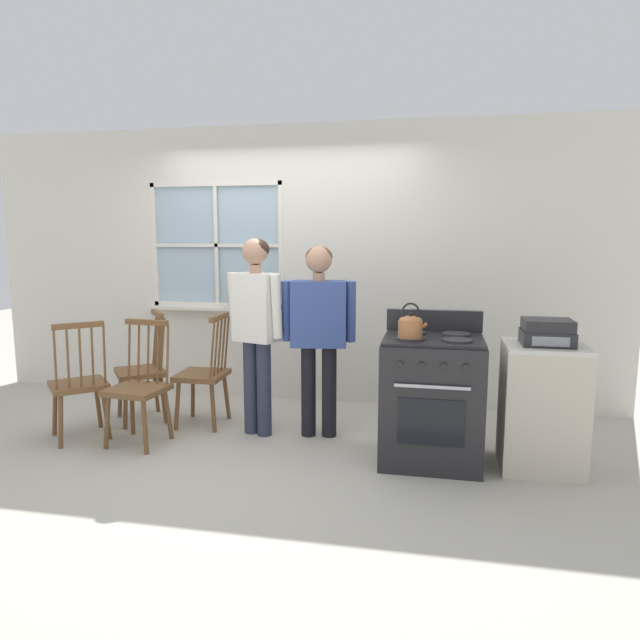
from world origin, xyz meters
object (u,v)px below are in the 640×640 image
(chair_by_window, at_px, (204,375))
(chair_near_wall, at_px, (139,389))
(person_teen_center, at_px, (319,321))
(stove, at_px, (432,398))
(chair_center_cluster, at_px, (143,371))
(chair_near_stove, at_px, (79,385))
(person_elderly_left, at_px, (256,318))
(kettle, at_px, (410,326))
(side_counter, at_px, (542,407))
(potted_plant, at_px, (236,298))
(stereo, at_px, (547,333))

(chair_by_window, height_order, chair_near_wall, same)
(chair_near_wall, xyz_separation_m, person_teen_center, (1.36, 0.45, 0.51))
(stove, bearing_deg, chair_center_cluster, 170.33)
(chair_near_stove, distance_m, person_elderly_left, 1.54)
(chair_near_wall, distance_m, stove, 2.28)
(kettle, distance_m, side_counter, 1.10)
(chair_center_cluster, distance_m, person_elderly_left, 1.25)
(chair_by_window, distance_m, chair_center_cluster, 0.59)
(person_teen_center, height_order, kettle, person_teen_center)
(chair_near_stove, bearing_deg, potted_plant, -165.26)
(chair_center_cluster, bearing_deg, stove, 42.36)
(chair_by_window, bearing_deg, person_elderly_left, 74.06)
(chair_by_window, xyz_separation_m, potted_plant, (-0.01, 0.86, 0.58))
(stove, bearing_deg, chair_near_stove, -177.83)
(stove, xyz_separation_m, kettle, (-0.16, -0.13, 0.55))
(chair_near_wall, distance_m, person_elderly_left, 1.08)
(kettle, bearing_deg, side_counter, 8.25)
(person_elderly_left, bearing_deg, stereo, 10.25)
(kettle, bearing_deg, stereo, 6.99)
(person_elderly_left, height_order, person_teen_center, person_elderly_left)
(stove, xyz_separation_m, side_counter, (0.76, 0.00, -0.02))
(stereo, bearing_deg, chair_near_stove, -178.58)
(chair_by_window, relative_size, side_counter, 1.09)
(stove, xyz_separation_m, stereo, (0.76, -0.02, 0.51))
(chair_near_wall, bearing_deg, chair_center_cluster, 121.54)
(person_teen_center, bearing_deg, person_elderly_left, 178.83)
(chair_by_window, bearing_deg, stereo, 79.21)
(stereo, bearing_deg, potted_plant, 154.48)
(chair_near_stove, xyz_separation_m, kettle, (2.64, -0.02, 0.58))
(person_elderly_left, relative_size, person_teen_center, 1.04)
(chair_near_stove, bearing_deg, side_counter, 138.08)
(chair_center_cluster, height_order, stereo, stereo)
(chair_center_cluster, xyz_separation_m, side_counter, (3.30, -0.43, 0.00))
(chair_center_cluster, xyz_separation_m, kettle, (2.37, -0.56, 0.58))
(potted_plant, xyz_separation_m, stereo, (2.72, -1.30, -0.04))
(chair_near_wall, height_order, potted_plant, potted_plant)
(chair_near_wall, bearing_deg, chair_by_window, 63.86)
(stove, distance_m, stereo, 0.92)
(kettle, bearing_deg, chair_by_window, 162.85)
(stove, xyz_separation_m, potted_plant, (-1.95, 1.28, 0.55))
(person_elderly_left, height_order, side_counter, person_elderly_left)
(person_teen_center, bearing_deg, chair_center_cluster, 169.32)
(chair_near_wall, relative_size, person_teen_center, 0.63)
(person_teen_center, bearing_deg, chair_near_wall, -169.29)
(stove, bearing_deg, chair_near_wall, -177.31)
(chair_center_cluster, height_order, stove, stove)
(chair_by_window, distance_m, chair_near_stove, 1.01)
(chair_center_cluster, height_order, chair_near_stove, same)
(potted_plant, height_order, stereo, potted_plant)
(stove, height_order, stereo, stove)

